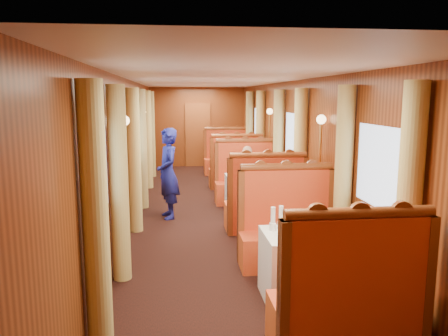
{
  "coord_description": "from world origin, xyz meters",
  "views": [
    {
      "loc": [
        -0.7,
        -7.9,
        2.21
      ],
      "look_at": [
        0.08,
        -0.88,
        1.05
      ],
      "focal_mm": 35.0,
      "sensor_mm": 36.0,
      "label": 1
    }
  ],
  "objects": [
    {
      "name": "floor",
      "position": [
        0.0,
        0.0,
        0.0
      ],
      "size": [
        3.0,
        12.0,
        0.01
      ],
      "primitive_type": null,
      "color": "black",
      "rests_on": "ground"
    },
    {
      "name": "window_right_mid",
      "position": [
        1.49,
        0.0,
        1.45
      ],
      "size": [
        0.01,
        1.2,
        0.9
      ],
      "primitive_type": null,
      "rotation": [
        1.57,
        0.0,
        -1.57
      ],
      "color": "#96ADCE",
      "rests_on": "wall_right"
    },
    {
      "name": "window_left_far",
      "position": [
        -1.49,
        3.5,
        1.45
      ],
      "size": [
        0.01,
        1.2,
        0.9
      ],
      "primitive_type": null,
      "rotation": [
        1.57,
        0.0,
        1.57
      ],
      "color": "#96ADCE",
      "rests_on": "wall_left"
    },
    {
      "name": "banquette_far_fwd",
      "position": [
        0.75,
        2.49,
        0.42
      ],
      "size": [
        1.3,
        0.55,
        1.34
      ],
      "color": "red",
      "rests_on": "floor"
    },
    {
      "name": "curtain_right_near_b",
      "position": [
        1.38,
        -2.72,
        1.18
      ],
      "size": [
        0.22,
        0.22,
        2.35
      ],
      "primitive_type": "cylinder",
      "color": "tan",
      "rests_on": "floor"
    },
    {
      "name": "sconce_right_aft",
      "position": [
        1.4,
        1.75,
        1.38
      ],
      "size": [
        0.14,
        0.14,
        1.95
      ],
      "color": "#BF8C3F",
      "rests_on": "floor"
    },
    {
      "name": "wall_near",
      "position": [
        0.0,
        -6.0,
        1.25
      ],
      "size": [
        3.0,
        0.01,
        2.5
      ],
      "primitive_type": null,
      "rotation": [
        -1.57,
        0.0,
        0.0
      ],
      "color": "brown",
      "rests_on": "floor"
    },
    {
      "name": "sconce_right_fore",
      "position": [
        1.4,
        -1.75,
        1.38
      ],
      "size": [
        0.14,
        0.14,
        1.95
      ],
      "color": "#BF8C3F",
      "rests_on": "floor"
    },
    {
      "name": "curtain_right_mid_a",
      "position": [
        1.38,
        -0.78,
        1.18
      ],
      "size": [
        0.22,
        0.22,
        2.35
      ],
      "primitive_type": "cylinder",
      "color": "tan",
      "rests_on": "floor"
    },
    {
      "name": "curtain_left_near_b",
      "position": [
        -1.38,
        -2.72,
        1.18
      ],
      "size": [
        0.22,
        0.22,
        2.35
      ],
      "primitive_type": "cylinder",
      "color": "tan",
      "rests_on": "floor"
    },
    {
      "name": "wall_right",
      "position": [
        1.5,
        0.0,
        1.25
      ],
      "size": [
        0.01,
        12.0,
        2.5
      ],
      "primitive_type": null,
      "rotation": [
        1.57,
        0.0,
        -1.57
      ],
      "color": "brown",
      "rests_on": "floor"
    },
    {
      "name": "curtain_left_mid_b",
      "position": [
        -1.38,
        0.78,
        1.18
      ],
      "size": [
        0.22,
        0.22,
        2.35
      ],
      "primitive_type": "cylinder",
      "color": "tan",
      "rests_on": "floor"
    },
    {
      "name": "sconce_left_aft",
      "position": [
        -1.4,
        1.75,
        1.38
      ],
      "size": [
        0.14,
        0.14,
        1.95
      ],
      "color": "#BF8C3F",
      "rests_on": "floor"
    },
    {
      "name": "rose_vase_mid",
      "position": [
        0.72,
        -0.01,
        0.93
      ],
      "size": [
        0.06,
        0.06,
        0.36
      ],
      "rotation": [
        0.0,
        0.0,
        -0.2
      ],
      "color": "silver",
      "rests_on": "table_mid"
    },
    {
      "name": "banquette_mid_aft",
      "position": [
        0.75,
        1.01,
        0.42
      ],
      "size": [
        1.3,
        0.55,
        1.34
      ],
      "color": "red",
      "rests_on": "floor"
    },
    {
      "name": "curtain_right_far_a",
      "position": [
        1.38,
        2.72,
        1.18
      ],
      "size": [
        0.22,
        0.22,
        2.35
      ],
      "primitive_type": "cylinder",
      "color": "tan",
      "rests_on": "floor"
    },
    {
      "name": "curtain_left_near_a",
      "position": [
        -1.38,
        -4.28,
        1.18
      ],
      "size": [
        0.22,
        0.22,
        2.35
      ],
      "primitive_type": "cylinder",
      "color": "tan",
      "rests_on": "floor"
    },
    {
      "name": "banquette_mid_fwd",
      "position": [
        0.75,
        -1.01,
        0.42
      ],
      "size": [
        1.3,
        0.55,
        1.34
      ],
      "color": "red",
      "rests_on": "floor"
    },
    {
      "name": "table_far",
      "position": [
        0.75,
        3.5,
        0.38
      ],
      "size": [
        1.05,
        0.72,
        0.75
      ],
      "primitive_type": "cube",
      "color": "white",
      "rests_on": "floor"
    },
    {
      "name": "window_left_near",
      "position": [
        -1.49,
        -3.5,
        1.45
      ],
      "size": [
        0.01,
        1.2,
        0.9
      ],
      "primitive_type": null,
      "rotation": [
        1.57,
        0.0,
        1.57
      ],
      "color": "#96ADCE",
      "rests_on": "wall_left"
    },
    {
      "name": "curtain_right_far_b",
      "position": [
        1.38,
        4.28,
        1.18
      ],
      "size": [
        0.22,
        0.22,
        2.35
      ],
      "primitive_type": "cylinder",
      "color": "tan",
      "rests_on": "floor"
    },
    {
      "name": "table_near",
      "position": [
        0.75,
        -3.5,
        0.38
      ],
      "size": [
        1.05,
        0.72,
        0.75
      ],
      "primitive_type": "cube",
      "color": "white",
      "rests_on": "floor"
    },
    {
      "name": "window_left_mid",
      "position": [
        -1.49,
        0.0,
        1.45
      ],
      "size": [
        0.01,
        1.2,
        0.9
      ],
      "primitive_type": null,
      "rotation": [
        1.57,
        0.0,
        1.57
      ],
      "color": "#96ADCE",
      "rests_on": "wall_left"
    },
    {
      "name": "steward",
      "position": [
        -0.85,
        -0.03,
        0.83
      ],
      "size": [
        0.53,
        0.68,
        1.65
      ],
      "primitive_type": "imported",
      "rotation": [
        0.0,
        0.0,
        -1.32
      ],
      "color": "navy",
      "rests_on": "floor"
    },
    {
      "name": "teapot_right",
      "position": [
        0.74,
        -3.63,
        0.81
      ],
      "size": [
        0.15,
        0.12,
        0.11
      ],
      "primitive_type": null,
      "rotation": [
        0.0,
        0.0,
        -0.16
      ],
      "color": "silver",
      "rests_on": "tea_tray"
    },
    {
      "name": "cup_outboard",
      "position": [
        0.44,
        -3.31,
        0.86
      ],
      "size": [
        0.08,
        0.08,
        0.26
      ],
      "rotation": [
        0.0,
        0.0,
        0.26
      ],
      "color": "white",
      "rests_on": "table_near"
    },
    {
      "name": "table_mid",
      "position": [
        0.75,
        0.0,
        0.38
      ],
      "size": [
        1.05,
        0.72,
        0.75
      ],
      "primitive_type": "cube",
      "color": "white",
      "rests_on": "floor"
    },
    {
      "name": "banquette_near_aft",
      "position": [
        0.75,
        -2.49,
        0.42
      ],
      "size": [
        1.3,
        0.55,
        1.34
      ],
      "color": "red",
      "rests_on": "floor"
    },
    {
      "name": "curtain_right_mid_b",
      "position": [
        1.38,
        0.78,
        1.18
      ],
      "size": [
        0.22,
        0.22,
        2.35
      ],
      "primitive_type": "cylinder",
      "color": "tan",
      "rests_on": "floor"
    },
    {
      "name": "rose_vase_far",
      "position": [
        0.73,
        3.47,
        0.93
      ],
      "size": [
        0.06,
        0.06,
        0.36
      ],
      "rotation": [
        0.0,
        0.0,
        0.32
      ],
      "color": "silver",
      "rests_on": "table_far"
    },
    {
      "name": "window_right_near",
      "position": [
        1.49,
        -3.5,
        1.45
      ],
      "size": [
        0.01,
        1.2,
        0.9
      ],
      "primitive_type": null,
      "rotation": [
        1.57,
        0.0,
        -1.57
      ],
      "color": "#96ADCE",
      "rests_on": "wall_right"
    },
    {
      "name": "curtain_left_far_b",
      "position": [
        -1.38,
        4.28,
        1.18
      ],
      "size": [
        0.22,
        0.22,
        2.35
      ],
      "primitive_type": "cylinder",
      "color": "tan",
      "rests_on": "floor"
    },
    {
      "name": "fruit_plate",
      "position": [
        1.02,
        -3.62,
        0.77
      ],
      "size": [
        0.22,
        0.22,
        0.05
      ],
      "rotation": [
        0.0,
        0.0,
        -0.43
      ],
      "color": "white",
      "rests_on": "table_near"
    },
    {
      "name": "teapot_left",
      "position": [
        0.55,
        -3.61,
        0.82
      ],
      "size": [
        0.19,
        0.17,
        0.13
      ],
      "primitive_type": null,
      "rotation": [
        0.0,
        0.0,
        0.35
      ],
      "color": "silver",
      "rests_on": "tea_tray"
    },
    {
      "name": "passenger",
      "position": [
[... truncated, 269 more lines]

